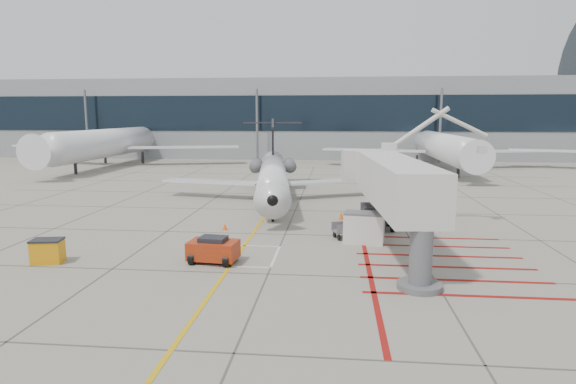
# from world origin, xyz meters

# --- Properties ---
(ground_plane) EXTENTS (260.00, 260.00, 0.00)m
(ground_plane) POSITION_xyz_m (0.00, 0.00, 0.00)
(ground_plane) COLOR gray
(ground_plane) RESTS_ON ground
(regional_jet) EXTENTS (24.91, 29.77, 7.13)m
(regional_jet) POSITION_xyz_m (-2.13, 14.14, 3.57)
(regional_jet) COLOR white
(regional_jet) RESTS_ON ground_plane
(jet_bridge) EXTENTS (9.73, 18.17, 7.02)m
(jet_bridge) POSITION_xyz_m (6.59, 0.66, 3.51)
(jet_bridge) COLOR silver
(jet_bridge) RESTS_ON ground_plane
(pushback_tug) EXTENTS (2.69, 1.84, 1.48)m
(pushback_tug) POSITION_xyz_m (-3.14, -2.38, 0.74)
(pushback_tug) COLOR #AF2F10
(pushback_tug) RESTS_ON ground_plane
(spill_bin) EXTENTS (1.65, 1.25, 1.30)m
(spill_bin) POSITION_xyz_m (-11.85, -3.32, 0.65)
(spill_bin) COLOR orange
(spill_bin) RESTS_ON ground_plane
(baggage_cart) EXTENTS (1.93, 1.57, 1.05)m
(baggage_cart) POSITION_xyz_m (3.99, 3.41, 0.53)
(baggage_cart) COLOR #57575C
(baggage_cart) RESTS_ON ground_plane
(ground_power_unit) EXTENTS (2.58, 1.76, 1.89)m
(ground_power_unit) POSITION_xyz_m (5.03, 2.46, 0.94)
(ground_power_unit) COLOR silver
(ground_power_unit) RESTS_ON ground_plane
(cone_nose) EXTENTS (0.34, 0.34, 0.47)m
(cone_nose) POSITION_xyz_m (-4.21, 4.84, 0.23)
(cone_nose) COLOR #FF510D
(cone_nose) RESTS_ON ground_plane
(cone_side) EXTENTS (0.41, 0.41, 0.57)m
(cone_side) POSITION_xyz_m (3.71, 8.98, 0.28)
(cone_side) COLOR #FF5C0D
(cone_side) RESTS_ON ground_plane
(terminal_building) EXTENTS (180.00, 28.00, 14.00)m
(terminal_building) POSITION_xyz_m (10.00, 70.00, 7.00)
(terminal_building) COLOR gray
(terminal_building) RESTS_ON ground_plane
(terminal_glass_band) EXTENTS (180.00, 0.10, 6.00)m
(terminal_glass_band) POSITION_xyz_m (10.00, 55.95, 8.00)
(terminal_glass_band) COLOR black
(terminal_glass_band) RESTS_ON ground_plane
(bg_aircraft_b) EXTENTS (37.77, 41.97, 12.59)m
(bg_aircraft_b) POSITION_xyz_m (-30.89, 46.00, 6.29)
(bg_aircraft_b) COLOR silver
(bg_aircraft_b) RESTS_ON ground_plane
(bg_aircraft_c) EXTENTS (34.32, 38.14, 11.44)m
(bg_aircraft_c) POSITION_xyz_m (18.39, 46.00, 5.72)
(bg_aircraft_c) COLOR silver
(bg_aircraft_c) RESTS_ON ground_plane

